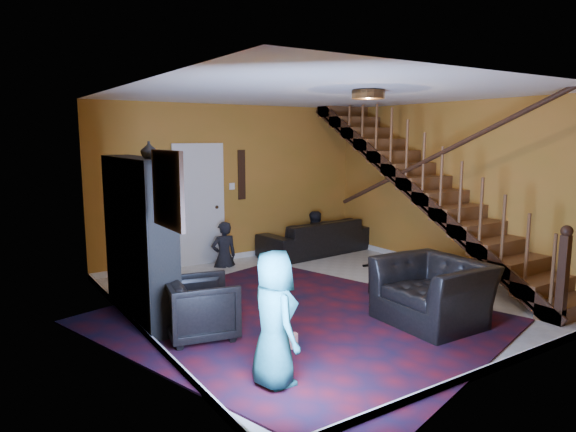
% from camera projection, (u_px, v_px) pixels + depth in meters
% --- Properties ---
extents(floor, '(5.50, 5.50, 0.00)m').
position_uv_depth(floor, '(325.00, 297.00, 7.23)').
color(floor, beige).
rests_on(floor, ground).
extents(room, '(5.50, 5.50, 5.50)m').
position_uv_depth(room, '(199.00, 286.00, 7.60)').
color(room, '#BC7029').
rests_on(room, ground).
extents(staircase, '(0.95, 5.02, 3.18)m').
position_uv_depth(staircase, '(432.00, 190.00, 8.16)').
color(staircase, brown).
rests_on(staircase, floor).
extents(bookshelf, '(0.35, 1.80, 2.00)m').
position_uv_depth(bookshelf, '(140.00, 242.00, 6.27)').
color(bookshelf, black).
rests_on(bookshelf, floor).
extents(door, '(0.82, 0.05, 2.05)m').
position_uv_depth(door, '(199.00, 207.00, 8.94)').
color(door, silver).
rests_on(door, floor).
extents(framed_picture, '(0.04, 0.74, 0.74)m').
position_uv_depth(framed_picture, '(168.00, 190.00, 4.82)').
color(framed_picture, maroon).
rests_on(framed_picture, room).
extents(wall_hanging, '(0.14, 0.03, 0.90)m').
position_uv_depth(wall_hanging, '(242.00, 175.00, 9.33)').
color(wall_hanging, black).
rests_on(wall_hanging, room).
extents(ceiling_fixture, '(0.40, 0.40, 0.10)m').
position_uv_depth(ceiling_fixture, '(368.00, 94.00, 6.14)').
color(ceiling_fixture, '#3F2814').
rests_on(ceiling_fixture, room).
extents(rug, '(4.96, 5.33, 0.02)m').
position_uv_depth(rug, '(296.00, 321.00, 6.26)').
color(rug, '#440C14').
rests_on(rug, floor).
extents(sofa, '(2.29, 1.07, 0.65)m').
position_uv_depth(sofa, '(315.00, 237.00, 9.89)').
color(sofa, black).
rests_on(sofa, floor).
extents(armchair_left, '(0.89, 0.88, 0.69)m').
position_uv_depth(armchair_left, '(201.00, 308.00, 5.73)').
color(armchair_left, black).
rests_on(armchair_left, floor).
extents(armchair_right, '(1.08, 1.22, 0.78)m').
position_uv_depth(armchair_right, '(433.00, 292.00, 6.17)').
color(armchair_right, black).
rests_on(armchair_right, floor).
extents(person_adult_a, '(0.48, 0.34, 1.24)m').
position_uv_depth(person_adult_a, '(224.00, 257.00, 8.92)').
color(person_adult_a, black).
rests_on(person_adult_a, sofa).
extents(person_adult_b, '(0.66, 0.54, 1.27)m').
position_uv_depth(person_adult_b, '(313.00, 243.00, 9.95)').
color(person_adult_b, black).
rests_on(person_adult_b, sofa).
extents(person_child, '(0.45, 0.64, 1.26)m').
position_uv_depth(person_child, '(274.00, 319.00, 4.59)').
color(person_child, '#1A5B63').
rests_on(person_child, armchair_left).
extents(coffee_table, '(1.19, 0.86, 0.41)m').
position_uv_depth(coffee_table, '(410.00, 278.00, 7.36)').
color(coffee_table, black).
rests_on(coffee_table, floor).
extents(cup_a, '(0.15, 0.15, 0.09)m').
position_uv_depth(cup_a, '(416.00, 258.00, 7.61)').
color(cup_a, '#999999').
rests_on(cup_a, coffee_table).
extents(cup_b, '(0.12, 0.12, 0.09)m').
position_uv_depth(cup_b, '(424.00, 261.00, 7.39)').
color(cup_b, '#999999').
rests_on(cup_b, coffee_table).
extents(bowl, '(0.28, 0.28, 0.06)m').
position_uv_depth(bowl, '(418.00, 261.00, 7.46)').
color(bowl, '#999999').
rests_on(bowl, coffee_table).
extents(vase, '(0.18, 0.18, 0.19)m').
position_uv_depth(vase, '(149.00, 150.00, 5.69)').
color(vase, '#999999').
rests_on(vase, bookshelf).
extents(popcorn_bucket, '(0.17, 0.17, 0.15)m').
position_uv_depth(popcorn_bucket, '(292.00, 341.00, 5.46)').
color(popcorn_bucket, red).
rests_on(popcorn_bucket, rug).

